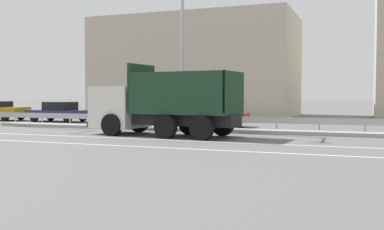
{
  "coord_description": "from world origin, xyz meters",
  "views": [
    {
      "loc": [
        7.38,
        -20.0,
        1.92
      ],
      "look_at": [
        -0.57,
        0.66,
        0.93
      ],
      "focal_mm": 42.0,
      "sensor_mm": 36.0,
      "label": 1
    }
  ],
  "objects_px": {
    "street_lamp_1": "(181,34)",
    "parked_car_2": "(135,114)",
    "median_road_sign": "(229,108)",
    "dump_truck": "(149,109)",
    "parked_car_1": "(59,112)",
    "parked_car_3": "(209,115)"
  },
  "relations": [
    {
      "from": "dump_truck",
      "to": "parked_car_2",
      "type": "relative_size",
      "value": 1.64
    },
    {
      "from": "parked_car_3",
      "to": "median_road_sign",
      "type": "bearing_deg",
      "value": -149.05
    },
    {
      "from": "median_road_sign",
      "to": "parked_car_3",
      "type": "relative_size",
      "value": 0.48
    },
    {
      "from": "street_lamp_1",
      "to": "parked_car_1",
      "type": "xyz_separation_m",
      "value": [
        -11.35,
        4.55,
        -4.41
      ]
    },
    {
      "from": "dump_truck",
      "to": "street_lamp_1",
      "type": "relative_size",
      "value": 0.81
    },
    {
      "from": "street_lamp_1",
      "to": "parked_car_3",
      "type": "height_order",
      "value": "street_lamp_1"
    },
    {
      "from": "parked_car_3",
      "to": "parked_car_2",
      "type": "bearing_deg",
      "value": 82.49
    },
    {
      "from": "dump_truck",
      "to": "median_road_sign",
      "type": "relative_size",
      "value": 3.23
    },
    {
      "from": "dump_truck",
      "to": "parked_car_2",
      "type": "bearing_deg",
      "value": 38.04
    },
    {
      "from": "street_lamp_1",
      "to": "parked_car_2",
      "type": "height_order",
      "value": "street_lamp_1"
    },
    {
      "from": "parked_car_1",
      "to": "parked_car_3",
      "type": "xyz_separation_m",
      "value": [
        11.57,
        -0.69,
        -0.03
      ]
    },
    {
      "from": "parked_car_1",
      "to": "parked_car_3",
      "type": "relative_size",
      "value": 0.94
    },
    {
      "from": "parked_car_2",
      "to": "parked_car_3",
      "type": "relative_size",
      "value": 0.94
    },
    {
      "from": "median_road_sign",
      "to": "street_lamp_1",
      "type": "relative_size",
      "value": 0.25
    },
    {
      "from": "parked_car_1",
      "to": "median_road_sign",
      "type": "bearing_deg",
      "value": -107.89
    },
    {
      "from": "median_road_sign",
      "to": "street_lamp_1",
      "type": "distance_m",
      "value": 4.66
    },
    {
      "from": "median_road_sign",
      "to": "parked_car_1",
      "type": "distance_m",
      "value": 14.63
    },
    {
      "from": "median_road_sign",
      "to": "parked_car_2",
      "type": "distance_m",
      "value": 8.83
    },
    {
      "from": "median_road_sign",
      "to": "parked_car_3",
      "type": "distance_m",
      "value": 4.45
    },
    {
      "from": "dump_truck",
      "to": "parked_car_3",
      "type": "bearing_deg",
      "value": -1.24
    },
    {
      "from": "parked_car_1",
      "to": "dump_truck",
      "type": "bearing_deg",
      "value": -124.43
    },
    {
      "from": "median_road_sign",
      "to": "parked_car_2",
      "type": "xyz_separation_m",
      "value": [
        -7.71,
        4.26,
        -0.61
      ]
    }
  ]
}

